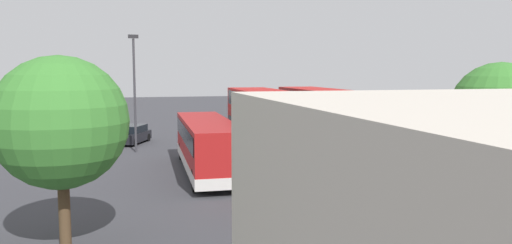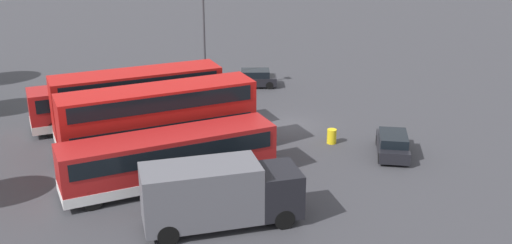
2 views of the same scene
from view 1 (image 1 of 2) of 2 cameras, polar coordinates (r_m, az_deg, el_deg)
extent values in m
plane|color=#38383D|center=(39.38, -0.19, -2.33)|extent=(140.00, 140.00, 0.00)
cube|color=#A51919|center=(31.61, 14.17, -1.55)|extent=(2.58, 11.70, 2.60)
cube|color=silver|center=(31.76, 14.12, -3.39)|extent=(2.62, 11.74, 0.55)
cube|color=black|center=(31.54, 14.19, -0.47)|extent=(2.63, 10.90, 0.90)
cube|color=black|center=(36.78, 9.81, 0.52)|extent=(2.25, 0.06, 1.10)
cylinder|color=black|center=(35.23, 9.05, -2.49)|extent=(0.30, 1.10, 1.10)
cylinder|color=black|center=(36.18, 12.32, -2.33)|extent=(0.30, 1.10, 1.10)
cylinder|color=black|center=(27.43, 16.49, -5.09)|extent=(0.30, 1.10, 1.10)
cylinder|color=black|center=(28.64, 20.37, -4.75)|extent=(0.30, 1.10, 1.10)
cube|color=#B71411|center=(30.45, 8.03, -0.20)|extent=(2.64, 11.47, 4.20)
cube|color=silver|center=(30.70, 7.98, -3.58)|extent=(2.68, 11.51, 0.55)
cube|color=black|center=(30.47, 8.02, -0.57)|extent=(2.70, 10.67, 0.90)
cube|color=black|center=(30.33, 8.07, 2.62)|extent=(2.70, 10.67, 0.90)
cube|color=black|center=(35.84, 4.56, 0.45)|extent=(2.25, 0.08, 1.10)
cylinder|color=black|center=(34.35, 3.52, -2.64)|extent=(0.31, 1.10, 1.10)
cylinder|color=black|center=(35.09, 7.03, -2.49)|extent=(0.31, 1.10, 1.10)
cylinder|color=black|center=(26.36, 9.25, -5.36)|extent=(0.31, 1.10, 1.10)
cylinder|color=black|center=(27.32, 13.60, -5.05)|extent=(0.31, 1.10, 1.10)
cube|color=#B71411|center=(28.93, 0.99, -0.46)|extent=(2.83, 10.75, 4.20)
cube|color=silver|center=(29.19, 0.98, -4.02)|extent=(2.87, 10.79, 0.55)
cube|color=black|center=(28.96, 0.99, -0.86)|extent=(2.87, 9.95, 0.90)
cube|color=black|center=(28.80, 1.00, 2.50)|extent=(2.87, 9.95, 0.90)
cube|color=black|center=(34.16, -1.20, 0.20)|extent=(2.25, 0.12, 1.10)
cylinder|color=black|center=(32.77, -2.60, -3.05)|extent=(0.33, 1.11, 1.10)
cylinder|color=black|center=(33.25, 1.22, -2.92)|extent=(0.33, 1.11, 1.10)
cylinder|color=black|center=(25.18, 0.68, -5.82)|extent=(0.33, 1.11, 1.10)
cylinder|color=black|center=(25.80, 5.56, -5.56)|extent=(0.33, 1.11, 1.10)
cube|color=#A51919|center=(27.54, -5.68, -2.50)|extent=(2.89, 11.43, 2.60)
cube|color=silver|center=(27.71, -5.66, -4.60)|extent=(2.93, 11.47, 0.55)
cube|color=black|center=(27.46, -5.70, -1.26)|extent=(2.93, 10.63, 0.90)
cube|color=black|center=(33.09, -6.93, -0.04)|extent=(2.25, 0.13, 1.10)
cylinder|color=black|center=(31.81, -8.64, -3.39)|extent=(0.33, 1.11, 1.10)
cylinder|color=black|center=(32.05, -4.62, -3.28)|extent=(0.33, 1.11, 1.10)
cylinder|color=black|center=(23.44, -7.08, -6.76)|extent=(0.33, 1.11, 1.10)
cylinder|color=black|center=(23.76, -1.64, -6.54)|extent=(0.33, 1.11, 1.10)
cube|color=#595960|center=(34.30, 21.66, -0.96)|extent=(3.39, 5.84, 2.80)
cube|color=black|center=(37.70, 19.11, -0.73)|extent=(2.80, 2.39, 2.20)
cylinder|color=black|center=(37.38, 17.47, -2.28)|extent=(0.44, 1.03, 1.00)
cylinder|color=black|center=(38.29, 20.61, -2.20)|extent=(0.44, 1.03, 1.00)
cylinder|color=black|center=(32.43, 21.16, -3.65)|extent=(0.44, 1.03, 1.00)
cylinder|color=black|center=(33.47, 24.65, -3.50)|extent=(0.44, 1.03, 1.00)
cube|color=black|center=(39.66, -14.29, -1.68)|extent=(3.22, 4.33, 0.70)
cube|color=black|center=(39.76, -14.20, -0.75)|extent=(2.45, 2.82, 0.55)
cylinder|color=black|center=(38.13, -13.98, -2.30)|extent=(0.46, 0.67, 0.64)
cylinder|color=black|center=(38.77, -16.17, -2.22)|extent=(0.46, 0.67, 0.64)
cylinder|color=black|center=(40.64, -12.49, -1.75)|extent=(0.46, 0.67, 0.64)
cylinder|color=black|center=(41.24, -14.56, -1.69)|extent=(0.46, 0.67, 0.64)
cube|color=black|center=(44.70, 7.72, -0.70)|extent=(4.40, 3.74, 0.70)
cube|color=black|center=(44.60, 7.98, 0.09)|extent=(2.95, 2.71, 0.55)
cylinder|color=black|center=(44.24, 5.69, -1.01)|extent=(0.66, 0.53, 0.64)
cylinder|color=black|center=(45.79, 6.14, -0.78)|extent=(0.66, 0.53, 0.64)
cylinder|color=black|center=(43.70, 9.37, -1.15)|extent=(0.66, 0.53, 0.64)
cylinder|color=black|center=(45.26, 9.70, -0.91)|extent=(0.66, 0.53, 0.64)
cylinder|color=#38383D|center=(35.02, -13.93, 2.94)|extent=(0.16, 0.16, 7.89)
cube|color=#262628|center=(35.05, -14.11, 9.64)|extent=(0.70, 0.30, 0.24)
cylinder|color=yellow|center=(41.35, 4.97, -1.28)|extent=(0.60, 0.60, 0.95)
cylinder|color=#4C3823|center=(20.21, 26.12, -6.56)|extent=(0.36, 0.36, 3.06)
sphere|color=#387A2D|center=(19.82, 26.48, 1.24)|extent=(3.49, 3.49, 3.49)
cylinder|color=#4C3823|center=(16.75, -21.41, -9.56)|extent=(0.36, 0.36, 2.67)
sphere|color=#387A2D|center=(16.25, -21.78, -0.04)|extent=(4.14, 4.14, 4.14)
camera|label=2|loc=(48.65, 52.63, 14.14)|focal=41.50mm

